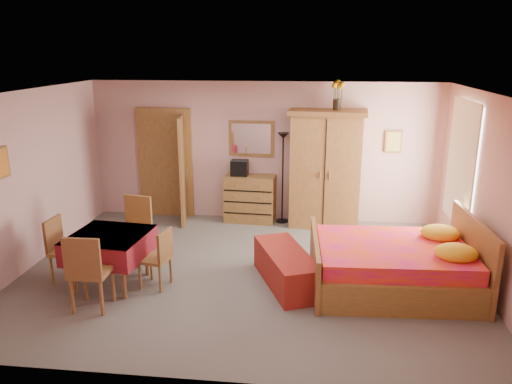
# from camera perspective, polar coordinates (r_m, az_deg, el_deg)

# --- Properties ---
(floor) EXTENTS (6.50, 6.50, 0.00)m
(floor) POSITION_cam_1_polar(r_m,az_deg,el_deg) (7.42, -1.04, -9.19)
(floor) COLOR #68625C
(floor) RESTS_ON ground
(ceiling) EXTENTS (6.50, 6.50, 0.00)m
(ceiling) POSITION_cam_1_polar(r_m,az_deg,el_deg) (6.73, -1.16, 11.26)
(ceiling) COLOR brown
(ceiling) RESTS_ON wall_back
(wall_back) EXTENTS (6.50, 0.10, 2.60)m
(wall_back) POSITION_cam_1_polar(r_m,az_deg,el_deg) (9.38, 0.92, 4.60)
(wall_back) COLOR #C79390
(wall_back) RESTS_ON floor
(wall_front) EXTENTS (6.50, 0.10, 2.60)m
(wall_front) POSITION_cam_1_polar(r_m,az_deg,el_deg) (4.63, -5.22, -7.72)
(wall_front) COLOR #C79390
(wall_front) RESTS_ON floor
(wall_left) EXTENTS (0.10, 5.00, 2.60)m
(wall_left) POSITION_cam_1_polar(r_m,az_deg,el_deg) (8.05, -24.69, 1.19)
(wall_left) COLOR #C79390
(wall_left) RESTS_ON floor
(wall_right) EXTENTS (0.10, 5.00, 2.60)m
(wall_right) POSITION_cam_1_polar(r_m,az_deg,el_deg) (7.30, 25.11, -0.29)
(wall_right) COLOR #C79390
(wall_right) RESTS_ON floor
(doorway) EXTENTS (1.06, 0.12, 2.15)m
(doorway) POSITION_cam_1_polar(r_m,az_deg,el_deg) (9.77, -10.27, 3.16)
(doorway) COLOR #9E6B35
(doorway) RESTS_ON floor
(window) EXTENTS (0.08, 1.40, 1.95)m
(window) POSITION_cam_1_polar(r_m,az_deg,el_deg) (8.36, 22.48, 3.00)
(window) COLOR white
(window) RESTS_ON wall_right
(picture_left) EXTENTS (0.04, 0.32, 0.42)m
(picture_left) POSITION_cam_1_polar(r_m,az_deg,el_deg) (7.46, -27.16, 2.96)
(picture_left) COLOR orange
(picture_left) RESTS_ON wall_left
(picture_back) EXTENTS (0.30, 0.04, 0.40)m
(picture_back) POSITION_cam_1_polar(r_m,az_deg,el_deg) (9.37, 15.43, 5.57)
(picture_back) COLOR #D8BF59
(picture_back) RESTS_ON wall_back
(chest_of_drawers) EXTENTS (0.96, 0.52, 0.88)m
(chest_of_drawers) POSITION_cam_1_polar(r_m,az_deg,el_deg) (9.41, -0.69, -0.75)
(chest_of_drawers) COLOR olive
(chest_of_drawers) RESTS_ON floor
(wall_mirror) EXTENTS (0.85, 0.08, 0.67)m
(wall_mirror) POSITION_cam_1_polar(r_m,az_deg,el_deg) (9.36, -0.55, 6.13)
(wall_mirror) COLOR white
(wall_mirror) RESTS_ON wall_back
(stereo) EXTENTS (0.32, 0.24, 0.29)m
(stereo) POSITION_cam_1_polar(r_m,az_deg,el_deg) (9.30, -1.89, 2.77)
(stereo) COLOR black
(stereo) RESTS_ON chest_of_drawers
(floor_lamp) EXTENTS (0.25, 0.25, 1.70)m
(floor_lamp) POSITION_cam_1_polar(r_m,az_deg,el_deg) (9.25, 3.06, 1.57)
(floor_lamp) COLOR black
(floor_lamp) RESTS_ON floor
(wardrobe) EXTENTS (1.42, 0.82, 2.14)m
(wardrobe) POSITION_cam_1_polar(r_m,az_deg,el_deg) (9.09, 7.98, 2.57)
(wardrobe) COLOR #A56E38
(wardrobe) RESTS_ON floor
(sunflower_vase) EXTENTS (0.21, 0.21, 0.52)m
(sunflower_vase) POSITION_cam_1_polar(r_m,az_deg,el_deg) (8.91, 9.29, 10.91)
(sunflower_vase) COLOR gold
(sunflower_vase) RESTS_ON wardrobe
(bed) EXTENTS (2.27, 1.82, 1.01)m
(bed) POSITION_cam_1_polar(r_m,az_deg,el_deg) (7.04, 15.35, -6.73)
(bed) COLOR #E11662
(bed) RESTS_ON floor
(bench) EXTENTS (1.03, 1.53, 0.48)m
(bench) POSITION_cam_1_polar(r_m,az_deg,el_deg) (7.00, 3.47, -8.65)
(bench) COLOR maroon
(bench) RESTS_ON floor
(dining_table) EXTENTS (1.09, 1.09, 0.73)m
(dining_table) POSITION_cam_1_polar(r_m,az_deg,el_deg) (7.23, -16.25, -7.38)
(dining_table) COLOR maroon
(dining_table) RESTS_ON floor
(chair_south) EXTENTS (0.47, 0.47, 1.02)m
(chair_south) POSITION_cam_1_polar(r_m,az_deg,el_deg) (6.61, -18.32, -8.50)
(chair_south) COLOR #936031
(chair_south) RESTS_ON floor
(chair_north) EXTENTS (0.54, 0.54, 1.00)m
(chair_north) POSITION_cam_1_polar(r_m,az_deg,el_deg) (7.82, -13.97, -4.34)
(chair_north) COLOR #AE7B3B
(chair_north) RESTS_ON floor
(chair_west) EXTENTS (0.44, 0.44, 0.92)m
(chair_west) POSITION_cam_1_polar(r_m,az_deg,el_deg) (7.48, -20.73, -6.23)
(chair_west) COLOR #A97939
(chair_west) RESTS_ON floor
(chair_east) EXTENTS (0.44, 0.44, 0.83)m
(chair_east) POSITION_cam_1_polar(r_m,az_deg,el_deg) (6.99, -11.50, -7.42)
(chair_east) COLOR olive
(chair_east) RESTS_ON floor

